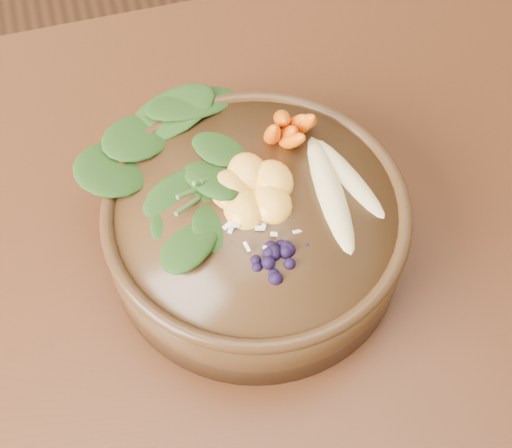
{
  "coord_description": "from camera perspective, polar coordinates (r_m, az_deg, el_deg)",
  "views": [
    {
      "loc": [
        -0.14,
        -0.31,
        1.38
      ],
      "look_at": [
        -0.04,
        0.06,
        0.8
      ],
      "focal_mm": 50.0,
      "sensor_mm": 36.0,
      "label": 1
    }
  ],
  "objects": [
    {
      "name": "coconut_flakes",
      "position": [
        0.65,
        0.62,
        0.19
      ],
      "size": [
        0.09,
        0.07,
        0.01
      ],
      "primitive_type": null,
      "rotation": [
        0.0,
        0.0,
        -0.02
      ],
      "color": "white",
      "rests_on": "stoneware_bowl"
    },
    {
      "name": "blueberry_pile",
      "position": [
        0.62,
        1.7,
        -1.99
      ],
      "size": [
        0.14,
        0.1,
        0.04
      ],
      "primitive_type": null,
      "rotation": [
        0.0,
        0.0,
        -0.02
      ],
      "color": "black",
      "rests_on": "stoneware_bowl"
    },
    {
      "name": "carrot_cluster",
      "position": [
        0.69,
        2.55,
        9.37
      ],
      "size": [
        0.06,
        0.06,
        0.08
      ],
      "primitive_type": null,
      "rotation": [
        0.0,
        0.0,
        -0.02
      ],
      "color": "orange",
      "rests_on": "stoneware_bowl"
    },
    {
      "name": "stoneware_bowl",
      "position": [
        0.7,
        -0.0,
        -0.44
      ],
      "size": [
        0.3,
        0.3,
        0.08
      ],
      "primitive_type": "cylinder",
      "rotation": [
        0.0,
        0.0,
        -0.02
      ],
      "color": "#3E2815",
      "rests_on": "dining_table"
    },
    {
      "name": "dining_table",
      "position": [
        0.8,
        3.59,
        -8.24
      ],
      "size": [
        1.6,
        0.9,
        0.75
      ],
      "color": "#331C0C",
      "rests_on": "ground"
    },
    {
      "name": "kale_heap",
      "position": [
        0.68,
        -5.02,
        5.66
      ],
      "size": [
        0.19,
        0.17,
        0.04
      ],
      "primitive_type": null,
      "rotation": [
        0.0,
        0.0,
        -0.02
      ],
      "color": "#244516",
      "rests_on": "stoneware_bowl"
    },
    {
      "name": "mandarin_cluster",
      "position": [
        0.67,
        -0.23,
        3.43
      ],
      "size": [
        0.09,
        0.09,
        0.03
      ],
      "primitive_type": null,
      "rotation": [
        0.0,
        0.0,
        -0.02
      ],
      "color": "#FDAD35",
      "rests_on": "stoneware_bowl"
    },
    {
      "name": "banana_halves",
      "position": [
        0.68,
        6.82,
        3.81
      ],
      "size": [
        0.08,
        0.16,
        0.03
      ],
      "rotation": [
        0.0,
        0.0,
        -0.02
      ],
      "color": "#E0CC84",
      "rests_on": "stoneware_bowl"
    }
  ]
}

